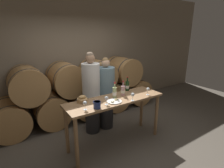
{
  "coord_description": "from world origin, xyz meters",
  "views": [
    {
      "loc": [
        -1.69,
        -2.46,
        2.1
      ],
      "look_at": [
        0.0,
        0.11,
        1.18
      ],
      "focal_mm": 28.0,
      "sensor_mm": 36.0,
      "label": 1
    }
  ],
  "objects": [
    {
      "name": "stone_wall_back",
      "position": [
        0.0,
        1.98,
        1.6
      ],
      "size": [
        10.0,
        0.12,
        3.2
      ],
      "color": "gray",
      "rests_on": "ground_plane"
    },
    {
      "name": "ground_plane",
      "position": [
        0.0,
        0.0,
        0.0
      ],
      "size": [
        10.0,
        10.0,
        0.0
      ],
      "primitive_type": "plane",
      "color": "#564F44"
    },
    {
      "name": "wine_bottle_white",
      "position": [
        0.01,
        0.05,
        1.04
      ],
      "size": [
        0.08,
        0.08,
        0.3
      ],
      "color": "#ADBC7F",
      "rests_on": "tasting_table"
    },
    {
      "name": "wine_glass_far_left",
      "position": [
        -0.67,
        -0.14,
        1.04
      ],
      "size": [
        0.06,
        0.06,
        0.15
      ],
      "color": "white",
      "rests_on": "tasting_table"
    },
    {
      "name": "bread_basket",
      "position": [
        -0.57,
        0.18,
        0.98
      ],
      "size": [
        0.18,
        0.18,
        0.12
      ],
      "color": "tan",
      "rests_on": "tasting_table"
    },
    {
      "name": "tasting_table",
      "position": [
        0.0,
        0.0,
        0.8
      ],
      "size": [
        1.87,
        0.57,
        0.93
      ],
      "color": "olive",
      "rests_on": "ground_plane"
    },
    {
      "name": "person_right",
      "position": [
        0.18,
        0.63,
        0.8
      ],
      "size": [
        0.38,
        0.38,
        1.6
      ],
      "color": "#232326",
      "rests_on": "ground_plane"
    },
    {
      "name": "wine_bottle_rose",
      "position": [
        0.22,
        0.06,
        1.03
      ],
      "size": [
        0.08,
        0.08,
        0.29
      ],
      "color": "#BC8E93",
      "rests_on": "tasting_table"
    },
    {
      "name": "cheese_plate",
      "position": [
        -0.1,
        -0.12,
        0.94
      ],
      "size": [
        0.26,
        0.26,
        0.04
      ],
      "color": "white",
      "rests_on": "tasting_table"
    },
    {
      "name": "blue_crock",
      "position": [
        -0.48,
        -0.19,
        1.0
      ],
      "size": [
        0.12,
        0.12,
        0.12
      ],
      "color": "navy",
      "rests_on": "tasting_table"
    },
    {
      "name": "wine_bottle_red",
      "position": [
        0.46,
        0.25,
        1.03
      ],
      "size": [
        0.08,
        0.08,
        0.29
      ],
      "color": "#193819",
      "rests_on": "tasting_table"
    },
    {
      "name": "barrel_stack",
      "position": [
        -0.0,
        1.44,
        0.67
      ],
      "size": [
        4.1,
        0.84,
        1.44
      ],
      "color": "#A87A47",
      "rests_on": "ground_plane"
    },
    {
      "name": "wine_glass_right",
      "position": [
        0.64,
        -0.17,
        1.04
      ],
      "size": [
        0.06,
        0.06,
        0.15
      ],
      "color": "white",
      "rests_on": "tasting_table"
    },
    {
      "name": "wine_glass_left",
      "position": [
        -0.28,
        -0.14,
        1.04
      ],
      "size": [
        0.06,
        0.06,
        0.15
      ],
      "color": "white",
      "rests_on": "tasting_table"
    },
    {
      "name": "wine_glass_center",
      "position": [
        0.2,
        -0.25,
        1.04
      ],
      "size": [
        0.06,
        0.06,
        0.15
      ],
      "color": "white",
      "rests_on": "tasting_table"
    },
    {
      "name": "person_left",
      "position": [
        -0.18,
        0.63,
        0.88
      ],
      "size": [
        0.36,
        0.36,
        1.73
      ],
      "color": "#232326",
      "rests_on": "ground_plane"
    }
  ]
}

